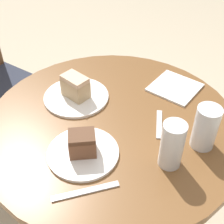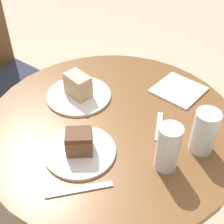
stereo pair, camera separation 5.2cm
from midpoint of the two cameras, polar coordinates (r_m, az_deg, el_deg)
table at (r=1.20m, az=1.24°, el=-8.06°), size 0.88×0.88×0.71m
plate_near at (r=0.97m, az=-4.33°, el=-7.20°), size 0.22×0.22×0.01m
plate_far at (r=1.17m, az=-4.84°, el=3.02°), size 0.24×0.24×0.01m
cake_slice_near at (r=0.94m, az=-4.46°, el=-5.48°), size 0.10×0.10×0.07m
cake_slice_far at (r=1.15m, az=-4.97°, el=4.88°), size 0.08×0.11×0.08m
glass_lemonade at (r=0.90m, az=11.81°, el=-6.77°), size 0.07×0.07×0.15m
glass_water at (r=0.98m, az=17.89°, el=-3.85°), size 0.07×0.07×0.15m
napkin_stack at (r=1.23m, az=13.26°, el=3.93°), size 0.18×0.18×0.01m
fork at (r=0.88m, az=-4.35°, el=-14.01°), size 0.16×0.14×0.00m
spoon at (r=1.06m, az=9.98°, el=-2.60°), size 0.13×0.08×0.00m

